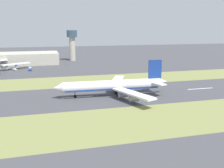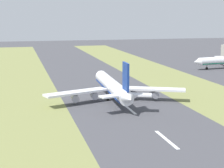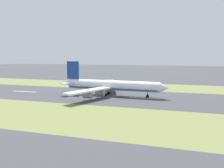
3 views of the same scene
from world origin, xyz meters
name	(u,v)px [view 3 (image 3 of 3)]	position (x,y,z in m)	size (l,w,h in m)	color
ground_plane	(106,96)	(0.00, 0.00, 0.00)	(800.00, 800.00, 0.00)	#424247
grass_median_west	(124,86)	(-45.00, 0.00, 0.00)	(40.00, 600.00, 0.01)	olive
grass_median_east	(71,116)	(45.00, 0.00, 0.00)	(40.00, 600.00, 0.01)	olive
centreline_dash_near	(25,91)	(0.00, -56.93, 0.01)	(1.20, 18.00, 0.01)	silver
centreline_dash_mid	(80,95)	(0.00, -16.93, 0.01)	(1.20, 18.00, 0.01)	silver
centreline_dash_far	(145,98)	(0.00, 23.07, 0.01)	(1.20, 18.00, 0.01)	silver
airplane_main_jet	(109,85)	(-2.36, 1.17, 6.02)	(64.08, 67.17, 20.20)	white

